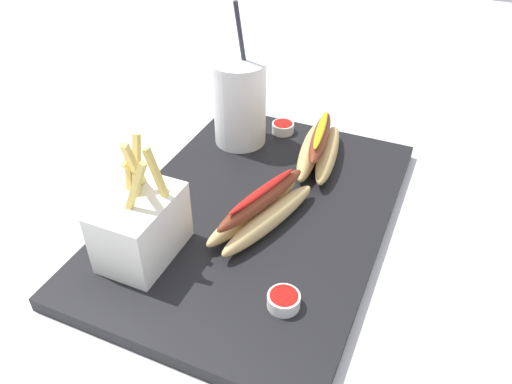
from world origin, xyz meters
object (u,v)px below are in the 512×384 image
Objects in this scene: hot_dog_2 at (319,149)px; ketchup_cup_2 at (283,127)px; fries_basket at (141,226)px; soda_cup at (240,103)px; ketchup_cup_1 at (284,300)px; hot_dog_1 at (262,210)px.

hot_dog_2 reaches higher than ketchup_cup_2.
fries_basket is 0.34m from ketchup_cup_2.
soda_cup is 1.33× the size of hot_dog_2.
hot_dog_2 is (-0.01, -0.14, -0.05)m from soda_cup.
ketchup_cup_1 is at bearing -93.17° from fries_basket.
hot_dog_1 is 1.10× the size of hot_dog_2.
fries_basket reaches higher than ketchup_cup_1.
fries_basket is 0.87× the size of hot_dog_1.
hot_dog_2 reaches higher than ketchup_cup_1.
soda_cup is at bearing 0.77° from fries_basket.
hot_dog_2 is at bearing -25.73° from fries_basket.
soda_cup reaches higher than fries_basket.
hot_dog_2 is 4.54× the size of ketchup_cup_2.
hot_dog_1 is 0.14m from ketchup_cup_1.
ketchup_cup_1 is (-0.30, -0.19, -0.06)m from soda_cup.
ketchup_cup_2 is at bearing -8.51° from fries_basket.
fries_basket is at bearing -179.23° from soda_cup.
ketchup_cup_1 is at bearing -169.42° from hot_dog_2.
ketchup_cup_1 is at bearing -158.65° from ketchup_cup_2.
hot_dog_2 reaches higher than hot_dog_1.
ketchup_cup_2 is at bearing 21.35° from ketchup_cup_1.
fries_basket reaches higher than hot_dog_2.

